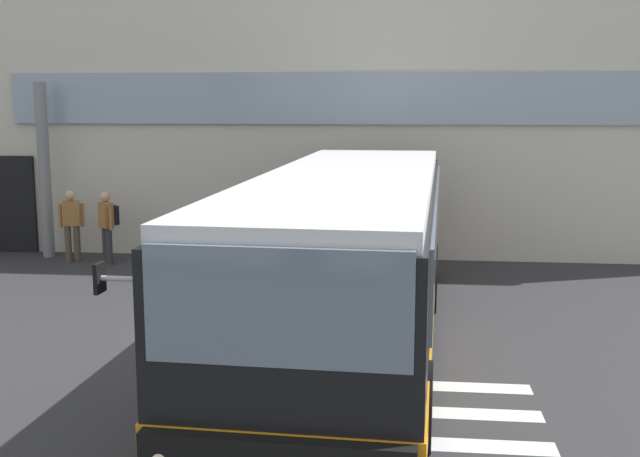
% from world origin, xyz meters
% --- Properties ---
extents(ground_plane, '(80.00, 90.00, 0.02)m').
position_xyz_m(ground_plane, '(0.00, 0.00, -0.01)').
color(ground_plane, '#2B2B2D').
rests_on(ground_plane, ground).
extents(bay_paint_stripes, '(4.40, 3.96, 0.01)m').
position_xyz_m(bay_paint_stripes, '(2.00, -4.20, 0.00)').
color(bay_paint_stripes, silver).
rests_on(bay_paint_stripes, ground).
extents(terminal_building, '(23.81, 13.80, 7.93)m').
position_xyz_m(terminal_building, '(-0.69, 11.63, 3.96)').
color(terminal_building, beige).
rests_on(terminal_building, ground).
extents(entry_support_column, '(0.28, 0.28, 4.18)m').
position_xyz_m(entry_support_column, '(-6.06, 5.40, 2.09)').
color(entry_support_column, slate).
rests_on(entry_support_column, ground).
extents(bus_main_foreground, '(3.52, 11.04, 2.70)m').
position_xyz_m(bus_main_foreground, '(1.67, -0.77, 1.33)').
color(bus_main_foreground, black).
rests_on(bus_main_foreground, ground).
extents(passenger_near_column, '(0.56, 0.34, 1.68)m').
position_xyz_m(passenger_near_column, '(-5.26, 4.97, 0.93)').
color(passenger_near_column, '#4C4233').
rests_on(passenger_near_column, ground).
extents(passenger_by_doorway, '(0.51, 0.51, 1.68)m').
position_xyz_m(passenger_by_doorway, '(-4.33, 4.83, 0.96)').
color(passenger_by_doorway, '#2D2D33').
rests_on(passenger_by_doorway, ground).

